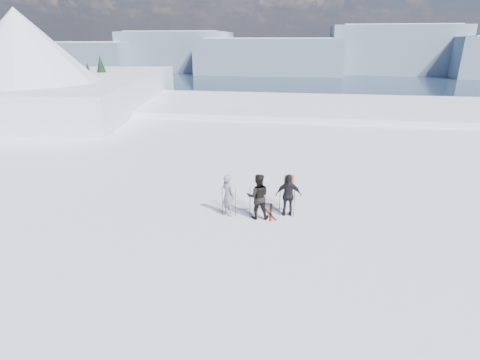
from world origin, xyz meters
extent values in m
plane|color=white|center=(0.00, 60.00, -17.50)|extent=(220.00, 208.01, 71.62)
cube|color=white|center=(0.00, 30.00, -6.50)|extent=(180.00, 16.00, 14.00)
plane|color=#1E2F45|center=(0.00, 290.00, -30.00)|extent=(820.00, 820.00, 0.00)
cube|color=slate|center=(-280.00, 440.00, -13.00)|extent=(150.00, 80.00, 34.00)
cube|color=white|center=(-280.00, 440.00, 1.00)|extent=(127.50, 70.00, 8.00)
cube|color=slate|center=(-160.00, 470.00, -7.00)|extent=(130.00, 80.00, 46.00)
cube|color=white|center=(-160.00, 470.00, 13.00)|extent=(110.50, 70.00, 8.00)
cube|color=slate|center=(-40.00, 440.00, -11.00)|extent=(160.00, 80.00, 38.00)
cube|color=white|center=(-40.00, 440.00, 5.00)|extent=(136.00, 70.00, 8.00)
cube|color=slate|center=(100.00, 470.00, -4.00)|extent=(140.00, 80.00, 52.00)
cube|color=white|center=(100.00, 470.00, 19.00)|extent=(119.00, 70.00, 8.00)
cube|color=white|center=(-28.00, 28.00, -5.00)|extent=(29.19, 35.68, 16.00)
cone|color=white|center=(-25.00, 22.00, 5.00)|extent=(18.00, 18.00, 9.00)
cone|color=white|center=(-33.00, 32.00, 1.00)|extent=(16.00, 16.00, 8.00)
cube|color=#2D2B28|center=(-22.00, 36.00, -9.00)|extent=(21.55, 17.87, 14.25)
cone|color=black|center=(-22.00, 28.00, -3.50)|extent=(5.04, 5.04, 9.00)
cone|color=black|center=(-18.00, 32.00, -3.00)|extent=(5.60, 5.60, 10.00)
cone|color=black|center=(-20.00, 30.00, -2.50)|extent=(6.16, 6.16, 11.00)
cone|color=black|center=(-25.00, 31.00, -2.50)|extent=(6.16, 6.16, 11.00)
cone|color=black|center=(-24.00, 34.00, -1.50)|extent=(7.28, 7.28, 13.00)
cone|color=black|center=(-27.00, 36.00, -2.00)|extent=(6.72, 6.72, 12.00)
imported|color=gray|center=(-2.03, 3.26, 0.88)|extent=(0.77, 0.73, 1.77)
imported|color=black|center=(-0.81, 3.19, 0.94)|extent=(1.01, 0.84, 1.87)
imported|color=black|center=(0.38, 3.62, 0.89)|extent=(1.07, 0.50, 1.78)
cube|color=#CC5E13|center=(0.36, 3.87, 2.05)|extent=(0.39, 0.24, 0.55)
cylinder|color=black|center=(-2.28, 3.24, 0.63)|extent=(0.02, 0.02, 1.25)
cylinder|color=black|center=(-1.72, 3.15, 0.62)|extent=(0.02, 0.02, 1.25)
cylinder|color=black|center=(-1.11, 3.08, 0.69)|extent=(0.02, 0.02, 1.37)
cylinder|color=black|center=(-0.52, 3.17, 0.62)|extent=(0.02, 0.02, 1.25)
cylinder|color=black|center=(0.04, 3.57, 0.65)|extent=(0.02, 0.02, 1.30)
cylinder|color=black|center=(0.62, 3.49, 0.61)|extent=(0.02, 0.02, 1.21)
cube|color=black|center=(-0.47, 3.79, 0.01)|extent=(0.90, 1.53, 0.03)
cube|color=black|center=(-0.33, 3.79, 0.01)|extent=(0.20, 1.70, 0.03)
camera|label=1|loc=(0.73, -10.39, 6.75)|focal=28.00mm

